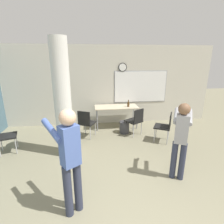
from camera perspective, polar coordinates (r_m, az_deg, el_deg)
The scene contains 11 objects.
wall_back at distance 6.37m, azimuth -2.56°, elevation 8.54°, with size 8.00×0.15×2.80m.
support_pillar at distance 4.26m, azimuth -15.83°, elevation 3.78°, with size 0.40×0.40×2.80m.
folding_table at distance 6.06m, azimuth 1.42°, elevation 1.32°, with size 1.48×0.68×0.75m.
bottle_on_table at distance 6.02m, azimuth 5.35°, elevation 2.59°, with size 0.08×0.08×0.24m.
waste_bin at distance 5.73m, azimuth 4.05°, elevation -4.97°, with size 0.32×0.32×0.39m.
chair_table_left at distance 5.33m, azimuth -8.45°, elevation -3.16°, with size 0.59×0.59×0.87m.
chair_by_left_wall at distance 5.18m, azimuth -31.98°, elevation -6.25°, with size 0.55×0.55×0.87m.
chair_mid_room at distance 5.24m, azimuth 16.92°, elevation -4.11°, with size 0.60×0.60×0.87m.
chair_table_right at distance 5.49m, azimuth 7.62°, elevation -2.51°, with size 0.61×0.61×0.87m.
person_playing_front at distance 2.66m, azimuth -13.71°, elevation -13.53°, with size 0.60×0.67×1.69m.
person_playing_side at distance 3.60m, azimuth 21.58°, elevation -7.24°, with size 0.53×0.65×1.56m.
Camera 1 is at (-0.48, -1.22, 2.32)m, focal length 28.00 mm.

